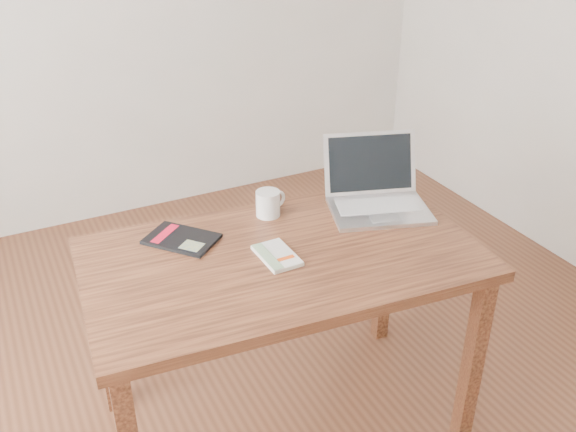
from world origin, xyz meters
name	(u,v)px	position (x,y,z in m)	size (l,w,h in m)	color
room	(218,87)	(-0.07, 0.00, 1.36)	(4.04, 4.04, 2.70)	#532E1C
desk	(283,277)	(0.14, 0.04, 0.66)	(1.34, 0.84, 0.75)	#4F2918
white_guidebook	(277,256)	(0.11, 0.03, 0.76)	(0.11, 0.18, 0.02)	beige
black_guidebook	(181,239)	(-0.13, 0.27, 0.76)	(0.27, 0.28, 0.01)	black
laptop	(376,193)	(0.60, 0.19, 0.80)	(0.44, 0.42, 0.24)	silver
coffee_mug	(269,203)	(0.21, 0.31, 0.80)	(0.13, 0.09, 0.09)	white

